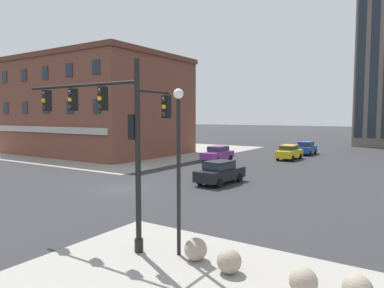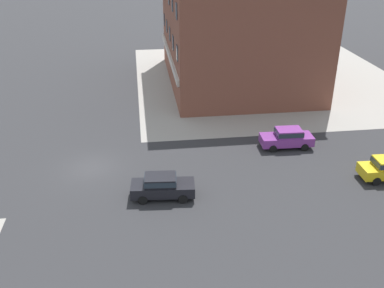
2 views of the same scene
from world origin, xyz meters
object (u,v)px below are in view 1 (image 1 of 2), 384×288
Objects in this scene: traffic_signal_main at (114,127)px; street_lamp_corner_near at (179,153)px; car_main_southbound_near at (220,171)px; car_main_southbound_far at (289,152)px; bollard_sphere_curb_a at (196,249)px; bollard_sphere_curb_c at (303,281)px; bollard_sphere_curb_b at (229,261)px; car_main_northbound_far at (218,153)px; car_main_northbound_near at (306,147)px.

street_lamp_corner_near is (2.75, 0.40, -0.90)m from traffic_signal_main.
car_main_southbound_near and car_main_southbound_far have the same top height.
bollard_sphere_curb_a and bollard_sphere_curb_c have the same top height.
bollard_sphere_curb_b is at bearing -8.98° from street_lamp_corner_near.
street_lamp_corner_near is (-4.54, 0.45, 3.27)m from bollard_sphere_curb_c.
traffic_signal_main is at bearing -79.21° from car_main_southbound_near.
car_main_northbound_far is (-13.74, 24.02, 0.52)m from bollard_sphere_curb_b.
bollard_sphere_curb_b is 0.18× the size of car_main_northbound_near.
car_main_southbound_near is at bearing -60.25° from car_main_northbound_far.
car_main_northbound_far is (-11.56, 23.67, -2.74)m from street_lamp_corner_near.
bollard_sphere_curb_c is (2.36, -0.10, 0.00)m from bollard_sphere_curb_b.
car_main_northbound_near is at bearing 101.83° from bollard_sphere_curb_b.
bollard_sphere_curb_c is at bearing -53.16° from car_main_southbound_near.
car_main_northbound_far is at bearing -116.66° from car_main_northbound_near.
car_main_northbound_far is at bearing 119.78° from bollard_sphere_curb_b.
car_main_northbound_far is at bearing 116.02° from street_lamp_corner_near.
car_main_southbound_far reaches higher than bollard_sphere_curb_b.
bollard_sphere_curb_a is at bearing 174.46° from bollard_sphere_curb_c.
street_lamp_corner_near reaches higher than car_main_northbound_far.
car_main_southbound_near reaches higher than bollard_sphere_curb_a.
car_main_southbound_far is (-10.08, 29.98, 0.52)m from bollard_sphere_curb_c.
traffic_signal_main is 2.92m from street_lamp_corner_near.
car_main_northbound_far is (-8.81, 24.07, -3.64)m from traffic_signal_main.
car_main_northbound_far is (-12.32, 23.75, 0.52)m from bollard_sphere_curb_a.
bollard_sphere_curb_a is 26.76m from car_main_northbound_far.
traffic_signal_main is 8.85× the size of bollard_sphere_curb_a.
traffic_signal_main is 30.28m from car_main_southbound_far.
street_lamp_corner_near is at bearing -67.47° from car_main_southbound_near.
car_main_northbound_far is 12.76m from car_main_southbound_near.
street_lamp_corner_near is 1.33× the size of car_main_northbound_far.
bollard_sphere_curb_a is 30.28m from car_main_southbound_far.
car_main_northbound_near is (-6.17, 36.00, 0.52)m from bollard_sphere_curb_a.
car_main_southbound_far is at bearing -91.17° from car_main_northbound_near.
street_lamp_corner_near is at bearing -81.44° from car_main_northbound_near.
car_main_southbound_near is at bearing 100.79° from traffic_signal_main.
bollard_sphere_curb_a is 0.18× the size of car_main_northbound_far.
street_lamp_corner_near is at bearing 171.02° from bollard_sphere_curb_b.
bollard_sphere_curb_b is 0.17× the size of car_main_southbound_near.
traffic_signal_main is at bearing 179.66° from bollard_sphere_curb_c.
traffic_signal_main reaches higher than car_main_southbound_far.
car_main_northbound_far and car_main_southbound_far have the same top height.
car_main_northbound_far is (-16.10, 24.12, 0.52)m from bollard_sphere_curb_c.
bollard_sphere_curb_c is at bearing -74.70° from car_main_northbound_near.
bollard_sphere_curb_a is at bearing -80.27° from car_main_northbound_near.
bollard_sphere_curb_b is at bearing -10.51° from bollard_sphere_curb_a.
bollard_sphere_curb_a is at bearing 5.24° from traffic_signal_main.
car_main_northbound_near is (-5.41, 35.92, -2.74)m from street_lamp_corner_near.
car_main_northbound_far reaches higher than bollard_sphere_curb_a.
car_main_southbound_far is at bearing 102.02° from bollard_sphere_curb_a.
car_main_southbound_near is at bearing -89.55° from car_main_northbound_near.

